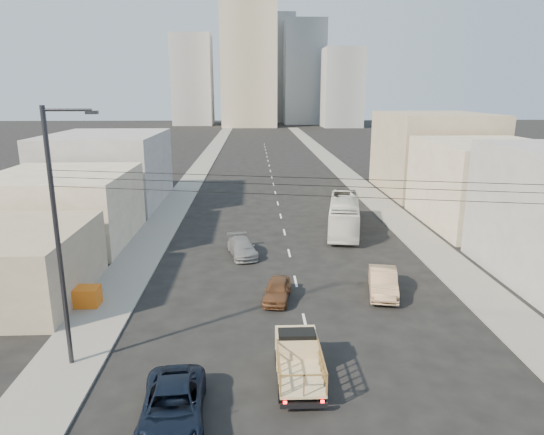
{
  "coord_description": "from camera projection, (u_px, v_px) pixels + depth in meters",
  "views": [
    {
      "loc": [
        -2.82,
        -16.82,
        12.51
      ],
      "look_at": [
        -1.46,
        17.94,
        3.5
      ],
      "focal_mm": 32.0,
      "sensor_mm": 36.0,
      "label": 1
    }
  ],
  "objects": [
    {
      "name": "city_bus",
      "position": [
        344.0,
        215.0,
        44.81
      ],
      "size": [
        4.58,
        11.28,
        3.06
      ],
      "primitive_type": "imported",
      "rotation": [
        0.0,
        0.0,
        -0.19
      ],
      "color": "silver",
      "rests_on": "ground"
    },
    {
      "name": "midrise_ne",
      "position": [
        304.0,
        73.0,
        194.13
      ],
      "size": [
        16.0,
        16.0,
        40.0
      ],
      "primitive_type": "cube",
      "color": "gray",
      "rests_on": "ground"
    },
    {
      "name": "midrise_nw",
      "position": [
        193.0,
        80.0,
        188.38
      ],
      "size": [
        15.0,
        15.0,
        34.0
      ],
      "primitive_type": "cube",
      "color": "gray",
      "rests_on": "ground"
    },
    {
      "name": "bldg_left_mid",
      "position": [
        64.0,
        207.0,
        41.26
      ],
      "size": [
        11.0,
        12.0,
        6.0
      ],
      "primitive_type": "cube",
      "color": "#AEA38C",
      "rests_on": "ground"
    },
    {
      "name": "bldg_left_far",
      "position": [
        108.0,
        169.0,
        55.5
      ],
      "size": [
        12.0,
        16.0,
        8.0
      ],
      "primitive_type": "cube",
      "color": "gray",
      "rests_on": "ground"
    },
    {
      "name": "crate_stack",
      "position": [
        84.0,
        296.0,
        28.93
      ],
      "size": [
        1.8,
        1.2,
        1.14
      ],
      "color": "orange",
      "rests_on": "sidewalk_left"
    },
    {
      "name": "lane_dashes",
      "position": [
        273.0,
        180.0,
        70.78
      ],
      "size": [
        0.15,
        104.0,
        0.01
      ],
      "color": "silver",
      "rests_on": "ground"
    },
    {
      "name": "sedan_grey",
      "position": [
        242.0,
        247.0,
        38.13
      ],
      "size": [
        2.82,
        4.89,
        1.33
      ],
      "primitive_type": "imported",
      "rotation": [
        0.0,
        0.0,
        0.22
      ],
      "color": "gray",
      "rests_on": "ground"
    },
    {
      "name": "bldg_right_mid",
      "position": [
        486.0,
        184.0,
        46.34
      ],
      "size": [
        11.0,
        14.0,
        8.0
      ],
      "primitive_type": "cube",
      "color": "#AEA38C",
      "rests_on": "ground"
    },
    {
      "name": "flatbed_pickup",
      "position": [
        298.0,
        357.0,
        21.5
      ],
      "size": [
        1.95,
        4.41,
        1.9
      ],
      "color": "tan",
      "rests_on": "ground"
    },
    {
      "name": "sedan_tan",
      "position": [
        383.0,
        282.0,
        30.85
      ],
      "size": [
        2.59,
        5.03,
        1.58
      ],
      "primitive_type": "imported",
      "rotation": [
        0.0,
        0.0,
        -0.2
      ],
      "color": "tan",
      "rests_on": "ground"
    },
    {
      "name": "ground",
      "position": [
        326.0,
        412.0,
        19.52
      ],
      "size": [
        420.0,
        420.0,
        0.0
      ],
      "primitive_type": "plane",
      "color": "black",
      "rests_on": "ground"
    },
    {
      "name": "overhead_wires",
      "position": [
        326.0,
        187.0,
        18.72
      ],
      "size": [
        23.01,
        5.02,
        0.72
      ],
      "color": "black",
      "rests_on": "ground"
    },
    {
      "name": "sedan_brown",
      "position": [
        277.0,
        290.0,
        29.97
      ],
      "size": [
        2.13,
        3.97,
        1.29
      ],
      "primitive_type": "imported",
      "rotation": [
        0.0,
        0.0,
        -0.17
      ],
      "color": "brown",
      "rests_on": "ground"
    },
    {
      "name": "high_rise_tower",
      "position": [
        249.0,
        43.0,
        176.28
      ],
      "size": [
        20.0,
        20.0,
        60.0
      ],
      "primitive_type": "cube",
      "color": "tan",
      "rests_on": "ground"
    },
    {
      "name": "bldg_left_near",
      "position": [
        8.0,
        265.0,
        29.89
      ],
      "size": [
        9.0,
        10.0,
        4.4
      ],
      "primitive_type": "cube",
      "color": "gray",
      "rests_on": "ground"
    },
    {
      "name": "navy_pickup",
      "position": [
        173.0,
        407.0,
        18.72
      ],
      "size": [
        2.78,
        5.42,
        1.46
      ],
      "primitive_type": "imported",
      "rotation": [
        0.0,
        0.0,
        0.07
      ],
      "color": "black",
      "rests_on": "ground"
    },
    {
      "name": "midrise_east",
      "position": [
        342.0,
        88.0,
        176.75
      ],
      "size": [
        14.0,
        14.0,
        28.0
      ],
      "primitive_type": "cube",
      "color": "gray",
      "rests_on": "ground"
    },
    {
      "name": "sidewalk_left",
      "position": [
        203.0,
        164.0,
        86.76
      ],
      "size": [
        3.5,
        180.0,
        0.12
      ],
      "primitive_type": "cube",
      "color": "gray",
      "rests_on": "ground"
    },
    {
      "name": "midrise_back",
      "position": [
        273.0,
        69.0,
        207.69
      ],
      "size": [
        18.0,
        18.0,
        44.0
      ],
      "primitive_type": "cube",
      "color": "gray",
      "rests_on": "ground"
    },
    {
      "name": "bldg_right_far",
      "position": [
        432.0,
        153.0,
        61.58
      ],
      "size": [
        12.0,
        16.0,
        10.0
      ],
      "primitive_type": "cube",
      "color": "gray",
      "rests_on": "ground"
    },
    {
      "name": "sidewalk_right",
      "position": [
        334.0,
        163.0,
        87.66
      ],
      "size": [
        3.5,
        180.0,
        0.12
      ],
      "primitive_type": "cube",
      "color": "gray",
      "rests_on": "ground"
    },
    {
      "name": "streetlamp_left",
      "position": [
        59.0,
        234.0,
        21.34
      ],
      "size": [
        2.36,
        0.25,
        12.0
      ],
      "color": "#2D2D33",
      "rests_on": "ground"
    }
  ]
}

